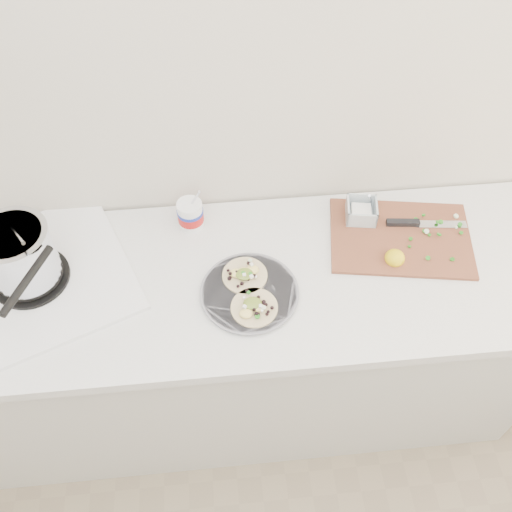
{
  "coord_description": "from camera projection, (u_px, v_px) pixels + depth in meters",
  "views": [
    {
      "loc": [
        0.1,
        0.36,
        2.35
      ],
      "look_at": [
        0.21,
        1.45,
        0.96
      ],
      "focal_mm": 40.0,
      "sensor_mm": 36.0,
      "label": 1
    }
  ],
  "objects": [
    {
      "name": "cutboard",
      "position": [
        398.0,
        233.0,
        1.88
      ],
      "size": [
        0.5,
        0.39,
        0.07
      ],
      "rotation": [
        0.0,
        0.0,
        -0.16
      ],
      "color": "brown",
      "rests_on": "counter"
    },
    {
      "name": "tub",
      "position": [
        191.0,
        212.0,
        1.88
      ],
      "size": [
        0.09,
        0.09,
        0.2
      ],
      "rotation": [
        0.0,
        0.0,
        0.41
      ],
      "color": "white",
      "rests_on": "counter"
    },
    {
      "name": "stove",
      "position": [
        24.0,
        264.0,
        1.71
      ],
      "size": [
        0.74,
        0.71,
        0.28
      ],
      "rotation": [
        0.0,
        0.0,
        0.39
      ],
      "color": "silver",
      "rests_on": "counter"
    },
    {
      "name": "taco_plate",
      "position": [
        249.0,
        291.0,
        1.74
      ],
      "size": [
        0.3,
        0.3,
        0.04
      ],
      "rotation": [
        0.0,
        0.0,
        -0.12
      ],
      "color": "slate",
      "rests_on": "counter"
    },
    {
      "name": "counter",
      "position": [
        201.0,
        347.0,
        2.15
      ],
      "size": [
        2.44,
        0.66,
        0.9
      ],
      "color": "beige",
      "rests_on": "ground"
    }
  ]
}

